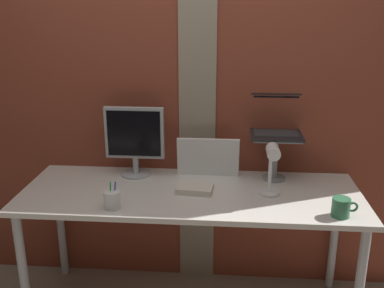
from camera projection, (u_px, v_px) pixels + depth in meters
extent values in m
cube|color=brown|center=(189.00, 89.00, 2.75)|extent=(3.28, 0.12, 2.57)
cube|color=gray|center=(197.00, 92.00, 2.68)|extent=(0.23, 0.01, 2.57)
cube|color=silver|center=(191.00, 194.00, 2.52)|extent=(1.92, 0.69, 0.03)
cylinder|color=#B2B2B7|center=(23.00, 274.00, 2.44)|extent=(0.05, 0.05, 0.75)
cylinder|color=#B2B2B7|center=(61.00, 225.00, 2.98)|extent=(0.05, 0.05, 0.75)
cylinder|color=#B2B2B7|center=(334.00, 236.00, 2.84)|extent=(0.05, 0.05, 0.75)
cylinder|color=#ADB2B7|center=(136.00, 174.00, 2.76)|extent=(0.18, 0.18, 0.01)
cylinder|color=#ADB2B7|center=(136.00, 165.00, 2.74)|extent=(0.04, 0.04, 0.10)
cube|color=#ADB2B7|center=(134.00, 133.00, 2.67)|extent=(0.36, 0.04, 0.31)
cube|color=black|center=(134.00, 134.00, 2.66)|extent=(0.32, 0.00, 0.28)
cylinder|color=gray|center=(274.00, 178.00, 2.69)|extent=(0.14, 0.14, 0.01)
cylinder|color=gray|center=(275.00, 158.00, 2.65)|extent=(0.03, 0.03, 0.25)
cube|color=gray|center=(276.00, 137.00, 2.61)|extent=(0.28, 0.22, 0.01)
cube|color=black|center=(276.00, 135.00, 2.61)|extent=(0.30, 0.23, 0.01)
cube|color=#2D2D30|center=(276.00, 133.00, 2.62)|extent=(0.26, 0.14, 0.00)
cube|color=black|center=(275.00, 110.00, 2.72)|extent=(0.30, 0.07, 0.22)
cube|color=black|center=(275.00, 110.00, 2.71)|extent=(0.27, 0.05, 0.19)
cube|color=white|center=(208.00, 157.00, 2.70)|extent=(0.38, 0.05, 0.25)
cylinder|color=white|center=(269.00, 193.00, 2.48)|extent=(0.12, 0.12, 0.02)
cylinder|color=white|center=(270.00, 167.00, 2.44)|extent=(0.02, 0.02, 0.28)
cylinder|color=white|center=(273.00, 152.00, 2.31)|extent=(0.07, 0.11, 0.07)
cylinder|color=white|center=(112.00, 200.00, 2.30)|extent=(0.09, 0.09, 0.09)
cylinder|color=green|center=(110.00, 194.00, 2.29)|extent=(0.01, 0.02, 0.13)
cylinder|color=blue|center=(115.00, 193.00, 2.31)|extent=(0.02, 0.02, 0.13)
cylinder|color=#33724C|center=(341.00, 207.00, 2.21)|extent=(0.09, 0.09, 0.10)
torus|color=#33724C|center=(353.00, 207.00, 2.21)|extent=(0.05, 0.01, 0.05)
cube|color=silver|center=(195.00, 189.00, 2.51)|extent=(0.21, 0.16, 0.03)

